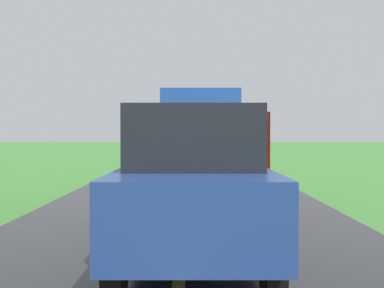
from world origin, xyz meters
name	(u,v)px	position (x,y,z in m)	size (l,w,h in m)	color
banana_truck_near	(203,142)	(0.36, 11.67, 1.47)	(2.38, 5.82, 2.80)	#2D2D30
following_car	(195,184)	(0.16, 5.39, 1.07)	(1.74, 4.10, 1.92)	navy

